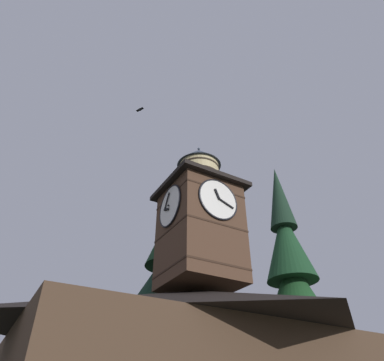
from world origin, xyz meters
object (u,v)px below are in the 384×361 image
object	(u,v)px
pine_tree_behind	(169,313)
pine_tree_aside	(299,316)
clock_tower	(200,219)
flying_bird_high	(140,110)
moon	(151,357)

from	to	relation	value
pine_tree_behind	pine_tree_aside	size ratio (longest dim) A/B	0.79
pine_tree_behind	clock_tower	bearing A→B (deg)	81.60
pine_tree_behind	flying_bird_high	xyz separation A→B (m)	(3.56, 0.94, 14.23)
moon	flying_bird_high	distance (m)	41.73
pine_tree_aside	flying_bird_high	distance (m)	18.54
moon	flying_bird_high	xyz separation A→B (m)	(18.10, 35.76, 11.61)
pine_tree_behind	flying_bird_high	bearing A→B (deg)	14.83
pine_tree_behind	flying_bird_high	size ratio (longest dim) A/B	24.19
pine_tree_aside	moon	xyz separation A→B (m)	(-5.56, -36.36, 2.03)
clock_tower	pine_tree_aside	distance (m)	10.71
flying_bird_high	clock_tower	bearing A→B (deg)	126.92
pine_tree_aside	flying_bird_high	size ratio (longest dim) A/B	30.45
clock_tower	pine_tree_behind	distance (m)	6.16
pine_tree_behind	pine_tree_aside	world-z (taller)	pine_tree_aside
moon	flying_bird_high	size ratio (longest dim) A/B	3.68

